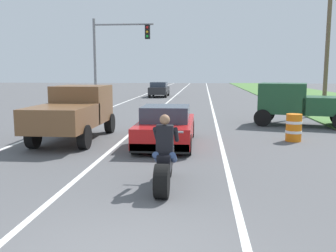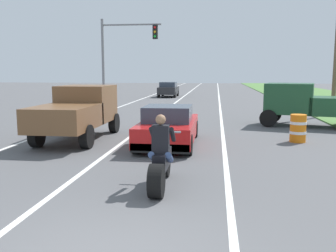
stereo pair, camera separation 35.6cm
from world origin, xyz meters
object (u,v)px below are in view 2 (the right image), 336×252
Objects in this scene: pickup_truck_right_shoulder_dark_green at (310,103)px; traffic_light_mast_near at (120,50)px; motorcycle_with_rider at (161,162)px; distant_car_far_ahead at (168,89)px; sports_car_red at (168,127)px; pickup_truck_left_lane_brown at (78,110)px; construction_barrel_nearest at (298,128)px.

pickup_truck_right_shoulder_dark_green is 13.07m from traffic_light_mast_near.
motorcycle_with_rider is 30.16m from distant_car_far_ahead.
pickup_truck_left_lane_brown reaches higher than sports_car_red.
sports_car_red is 4.30× the size of construction_barrel_nearest.
pickup_truck_right_shoulder_dark_green is at bearing -32.85° from traffic_light_mast_near.
sports_car_red is at bearing -138.57° from pickup_truck_right_shoulder_dark_green.
motorcycle_with_rider is 6.79m from pickup_truck_left_lane_brown.
distant_car_far_ahead is (0.26, 24.41, -0.33)m from pickup_truck_left_lane_brown.
sports_car_red is (-0.46, 4.88, 0.04)m from motorcycle_with_rider.
construction_barrel_nearest is (9.35, -11.02, -3.46)m from traffic_light_mast_near.
motorcycle_with_rider is 0.55× the size of distant_car_far_ahead.
pickup_truck_left_lane_brown is at bearing -176.57° from construction_barrel_nearest.
pickup_truck_left_lane_brown is (-3.46, 0.64, 0.48)m from sports_car_red.
pickup_truck_right_shoulder_dark_green is 1.29× the size of distant_car_far_ahead.
distant_car_far_ahead reaches higher than construction_barrel_nearest.
pickup_truck_right_shoulder_dark_green reaches higher than motorcycle_with_rider.
pickup_truck_right_shoulder_dark_green is at bearing 61.60° from motorcycle_with_rider.
traffic_light_mast_near is 14.86m from construction_barrel_nearest.
sports_car_red is 4.69m from construction_barrel_nearest.
construction_barrel_nearest is at bearing 55.69° from motorcycle_with_rider.
distant_car_far_ahead is at bearing 107.96° from construction_barrel_nearest.
pickup_truck_left_lane_brown reaches higher than distant_car_far_ahead.
traffic_light_mast_near reaches higher than motorcycle_with_rider.
sports_car_red is 7.91m from pickup_truck_right_shoulder_dark_green.
pickup_truck_left_lane_brown is 0.80× the size of traffic_light_mast_near.
pickup_truck_left_lane_brown and pickup_truck_right_shoulder_dark_green have the same top height.
pickup_truck_left_lane_brown is (-3.91, 5.53, 0.51)m from motorcycle_with_rider.
motorcycle_with_rider is at bearing -124.31° from construction_barrel_nearest.
sports_car_red is 3.55m from pickup_truck_left_lane_brown.
pickup_truck_left_lane_brown is 1.20× the size of distant_car_far_ahead.
motorcycle_with_rider is at bearing -118.40° from pickup_truck_right_shoulder_dark_green.
traffic_light_mast_near is (-1.34, 11.50, 2.85)m from pickup_truck_left_lane_brown.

